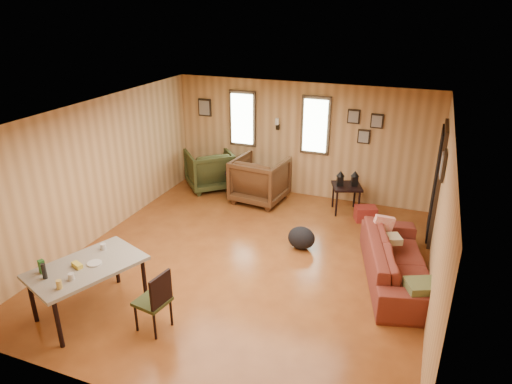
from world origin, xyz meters
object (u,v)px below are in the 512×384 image
Objects in this scene: recliner_brown at (260,178)px; dining_table at (86,270)px; side_table at (347,184)px; sofa at (399,255)px; recliner_green at (209,168)px; end_table at (239,177)px.

dining_table is (-0.81, -4.29, 0.14)m from recliner_brown.
recliner_brown reaches higher than side_table.
side_table is (1.77, 0.11, 0.07)m from recliner_brown.
recliner_green is (-4.25, 2.29, 0.04)m from sofa.
dining_table is (0.50, -4.56, 0.18)m from recliner_green.
recliner_green is 0.75m from end_table.
sofa is 4.15m from end_table.
sofa is 2.15× the size of recliner_brown.
dining_table reaches higher than side_table.
recliner_green is 1.11× the size of side_table.
recliner_brown is 0.64× the size of dining_table.
end_table is (-0.56, 0.18, -0.14)m from recliner_brown.
sofa is at bearing 52.27° from dining_table.
recliner_brown is (-2.95, 2.03, 0.08)m from sofa.
dining_table is at bearing 106.57° from sofa.
end_table is at bearing 108.06° from dining_table.
recliner_green reaches higher than side_table.
side_table is (3.07, -0.16, 0.11)m from recliner_green.
dining_table is at bearing 85.37° from recliner_brown.
end_table is (0.74, -0.08, -0.10)m from recliner_green.
recliner_green is 0.59× the size of dining_table.
recliner_green is at bearing 117.45° from dining_table.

